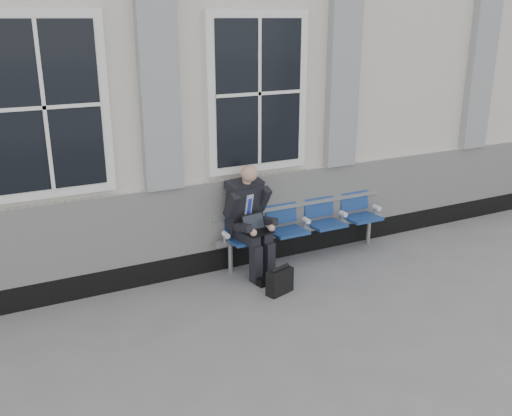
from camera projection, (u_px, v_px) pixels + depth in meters
ground at (289, 315)px, 6.33m from camera, size 70.00×70.00×0.00m
station_building at (175, 81)px, 8.55m from camera, size 14.40×4.40×4.49m
bench at (303, 219)px, 7.69m from camera, size 2.60×0.47×0.91m
businessman at (249, 216)px, 7.13m from camera, size 0.61×0.81×1.43m
briefcase at (280, 281)px, 6.77m from camera, size 0.37×0.24×0.35m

